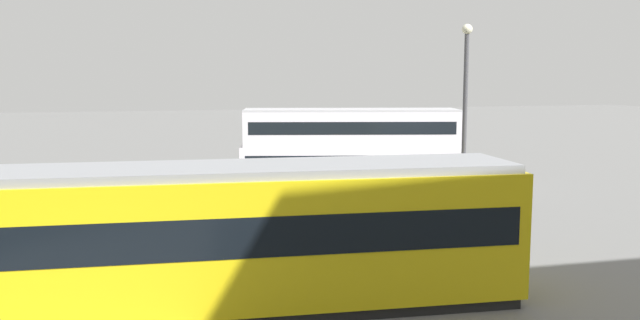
{
  "coord_description": "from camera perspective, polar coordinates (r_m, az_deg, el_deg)",
  "views": [
    {
      "loc": [
        6.72,
        27.55,
        5.52
      ],
      "look_at": [
        0.46,
        3.72,
        2.33
      ],
      "focal_mm": 36.61,
      "sensor_mm": 36.0,
      "label": 1
    }
  ],
  "objects": [
    {
      "name": "street_lamp",
      "position": [
        23.02,
        12.54,
        3.96
      ],
      "size": [
        0.36,
        0.36,
        7.26
      ],
      "color": "#4C4C51",
      "rests_on": "ground"
    },
    {
      "name": "ground_plane",
      "position": [
        28.89,
        -1.0,
        -3.65
      ],
      "size": [
        160.0,
        160.0,
        0.0
      ],
      "primitive_type": "plane",
      "color": "slate"
    },
    {
      "name": "tram_yellow",
      "position": [
        15.52,
        -10.34,
        -6.63
      ],
      "size": [
        15.34,
        3.73,
        3.46
      ],
      "color": "yellow",
      "rests_on": "ground"
    },
    {
      "name": "double_decker_bus",
      "position": [
        31.98,
        2.69,
        1.04
      ],
      "size": [
        10.96,
        4.79,
        3.92
      ],
      "color": "silver",
      "rests_on": "ground"
    },
    {
      "name": "pedestrian_crossing",
      "position": [
        21.01,
        0.85,
        -5.22
      ],
      "size": [
        0.39,
        0.39,
        1.64
      ],
      "color": "black",
      "rests_on": "ground"
    },
    {
      "name": "pedestrian_railing",
      "position": [
        22.24,
        -9.58,
        -5.13
      ],
      "size": [
        8.43,
        1.04,
        1.08
      ],
      "color": "gray",
      "rests_on": "ground"
    },
    {
      "name": "info_sign",
      "position": [
        21.82,
        -24.36,
        -3.58
      ],
      "size": [
        1.04,
        0.34,
        2.36
      ],
      "color": "slate",
      "rests_on": "ground"
    },
    {
      "name": "pedestrian_near_railing",
      "position": [
        21.13,
        -11.32,
        -5.25
      ],
      "size": [
        0.4,
        0.4,
        1.66
      ],
      "color": "black",
      "rests_on": "ground"
    }
  ]
}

